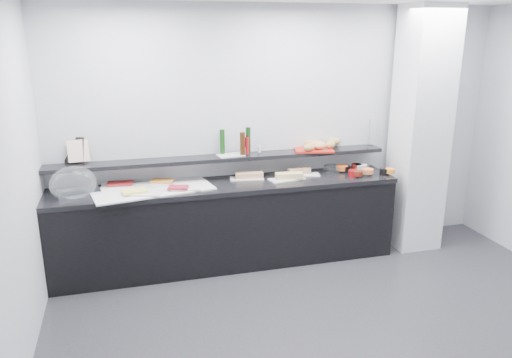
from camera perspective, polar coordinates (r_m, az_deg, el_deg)
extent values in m
plane|color=#2D2D30|center=(4.33, 11.39, -17.83)|extent=(5.00, 5.00, 0.00)
cube|color=#BABDC2|center=(5.53, 3.03, 5.40)|extent=(5.00, 0.02, 2.70)
cube|color=white|center=(5.87, 18.24, 5.24)|extent=(0.50, 0.50, 2.70)
cube|color=black|center=(5.35, -3.30, -5.38)|extent=(3.60, 0.60, 0.85)
cube|color=black|center=(5.19, -3.38, -0.77)|extent=(3.62, 0.62, 0.05)
cube|color=black|center=(5.29, -3.82, 2.42)|extent=(3.60, 0.25, 0.04)
cube|color=silver|center=(5.12, -19.59, -1.46)|extent=(0.43, 0.33, 0.04)
ellipsoid|color=white|center=(5.05, -20.16, -0.51)|extent=(0.48, 0.35, 0.34)
cube|color=silver|center=(5.07, -11.75, -1.13)|extent=(1.25, 0.76, 0.01)
cube|color=silver|center=(5.24, -15.56, -0.68)|extent=(0.32, 0.21, 0.01)
cube|color=maroon|center=(5.22, -15.27, -0.49)|extent=(0.27, 0.18, 0.02)
cube|color=silver|center=(5.17, -11.82, -0.63)|extent=(0.36, 0.27, 0.01)
cube|color=orange|center=(5.21, -10.69, -0.22)|extent=(0.25, 0.21, 0.02)
cube|color=white|center=(4.94, -12.59, -1.49)|extent=(0.40, 0.33, 0.01)
cube|color=#FFF163|center=(4.93, -13.69, -1.36)|extent=(0.25, 0.18, 0.02)
cube|color=white|center=(5.01, -7.92, -0.99)|extent=(0.33, 0.25, 0.01)
cube|color=maroon|center=(4.97, -8.89, -0.96)|extent=(0.22, 0.17, 0.02)
cube|color=white|center=(5.33, -1.06, 0.07)|extent=(0.37, 0.21, 0.01)
cube|color=tan|center=(5.32, -0.78, 0.46)|extent=(0.30, 0.15, 0.06)
cylinder|color=#A8ABAF|center=(5.30, -0.15, 0.13)|extent=(0.16, 0.02, 0.01)
cube|color=white|center=(5.31, 3.52, -0.01)|extent=(0.40, 0.23, 0.01)
cube|color=tan|center=(5.30, 3.80, 0.39)|extent=(0.29, 0.13, 0.06)
cylinder|color=#B6B9BD|center=(5.22, 2.36, -0.14)|extent=(0.15, 0.08, 0.01)
cube|color=white|center=(5.49, 5.48, 0.50)|extent=(0.36, 0.21, 0.01)
cube|color=tan|center=(5.50, 4.91, 0.94)|extent=(0.27, 0.15, 0.06)
cylinder|color=silver|center=(5.48, 5.76, 0.59)|extent=(0.16, 0.02, 0.01)
cylinder|color=silver|center=(5.66, 8.69, 1.16)|extent=(0.23, 0.23, 0.07)
cylinder|color=orange|center=(5.68, 9.79, 1.28)|extent=(0.15, 0.15, 0.05)
cylinder|color=black|center=(5.69, 9.99, 1.19)|extent=(0.15, 0.15, 0.07)
cylinder|color=#59110C|center=(5.76, 11.42, 1.43)|extent=(0.15, 0.15, 0.05)
cylinder|color=white|center=(5.78, 12.00, 1.31)|extent=(0.20, 0.20, 0.07)
cylinder|color=silver|center=(5.77, 11.88, 1.41)|extent=(0.15, 0.15, 0.05)
cylinder|color=maroon|center=(5.51, 11.07, 0.63)|extent=(0.15, 0.15, 0.07)
cylinder|color=#59190C|center=(5.49, 11.56, 0.66)|extent=(0.11, 0.11, 0.05)
cylinder|color=white|center=(5.60, 12.14, 0.80)|extent=(0.20, 0.20, 0.07)
cylinder|color=orange|center=(5.59, 12.61, 0.90)|extent=(0.15, 0.15, 0.05)
cylinder|color=black|center=(5.67, 14.46, 0.85)|extent=(0.11, 0.11, 0.07)
cylinder|color=orange|center=(5.66, 15.07, 0.91)|extent=(0.11, 0.11, 0.05)
cube|color=black|center=(5.29, -20.05, 3.12)|extent=(0.21, 0.14, 0.26)
cube|color=beige|center=(5.25, -19.65, 3.04)|extent=(0.21, 0.08, 0.22)
cube|color=silver|center=(5.30, -2.92, 2.74)|extent=(0.30, 0.21, 0.01)
cylinder|color=#113D10|center=(5.32, -3.87, 4.29)|extent=(0.06, 0.06, 0.26)
cylinder|color=#371B0A|center=(5.26, -1.55, 4.08)|extent=(0.07, 0.07, 0.24)
cylinder|color=black|center=(5.33, -0.90, 4.45)|extent=(0.07, 0.07, 0.28)
cylinder|color=red|center=(5.32, -1.06, 3.88)|extent=(0.05, 0.05, 0.18)
cylinder|color=silver|center=(5.33, -1.20, 3.29)|extent=(0.04, 0.04, 0.07)
cylinder|color=white|center=(5.37, 0.39, 3.42)|extent=(0.03, 0.03, 0.07)
cube|color=#AF1E12|center=(5.56, 6.60, 3.36)|extent=(0.48, 0.38, 0.02)
ellipsoid|color=#BE7748|center=(5.62, 6.22, 4.05)|extent=(0.14, 0.11, 0.08)
ellipsoid|color=#AE9142|center=(5.77, 8.91, 4.27)|extent=(0.16, 0.11, 0.08)
ellipsoid|color=#AF7A42|center=(5.43, 6.08, 3.62)|extent=(0.15, 0.11, 0.08)
ellipsoid|color=tan|center=(5.53, 7.35, 3.80)|extent=(0.18, 0.15, 0.08)
ellipsoid|color=#BE8A48|center=(5.59, 8.48, 3.91)|extent=(0.14, 0.11, 0.08)
ellipsoid|color=tan|center=(5.60, 6.90, 3.99)|extent=(0.17, 0.12, 0.08)
cylinder|color=silver|center=(5.88, 13.23, 5.16)|extent=(0.14, 0.14, 0.30)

